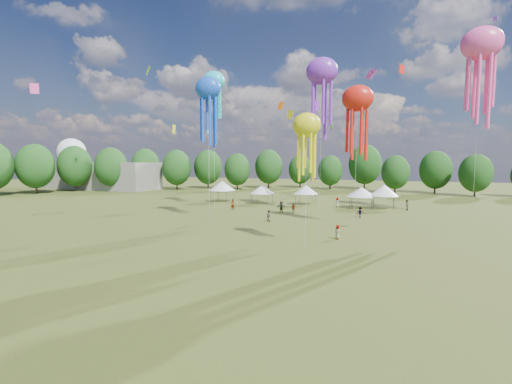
% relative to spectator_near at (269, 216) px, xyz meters
% --- Properties ---
extents(ground, '(300.00, 300.00, 0.00)m').
position_rel_spectator_near_xyz_m(ground, '(4.28, -35.56, -0.79)').
color(ground, '#384416').
rests_on(ground, ground).
extents(spectator_near, '(0.96, 0.88, 1.58)m').
position_rel_spectator_near_xyz_m(spectator_near, '(0.00, 0.00, 0.00)').
color(spectator_near, gray).
rests_on(spectator_near, ground).
extents(spectators_far, '(28.69, 27.41, 1.86)m').
position_rel_spectator_near_xyz_m(spectators_far, '(5.68, 10.00, 0.06)').
color(spectators_far, gray).
rests_on(spectators_far, ground).
extents(festival_tents, '(36.27, 6.40, 4.33)m').
position_rel_spectator_near_xyz_m(festival_tents, '(0.01, 19.08, 2.29)').
color(festival_tents, '#47474C').
rests_on(festival_tents, ground).
extents(show_kites, '(45.60, 29.74, 27.57)m').
position_rel_spectator_near_xyz_m(show_kites, '(9.75, 8.77, 18.65)').
color(show_kites, blue).
rests_on(show_kites, ground).
extents(small_kites, '(69.63, 59.09, 44.16)m').
position_rel_spectator_near_xyz_m(small_kites, '(4.39, 5.26, 29.14)').
color(small_kites, blue).
rests_on(small_kites, ground).
extents(treeline, '(201.57, 95.24, 13.43)m').
position_rel_spectator_near_xyz_m(treeline, '(0.41, 26.95, 5.75)').
color(treeline, '#38281C').
rests_on(treeline, ground).
extents(hangar, '(40.00, 12.00, 8.00)m').
position_rel_spectator_near_xyz_m(hangar, '(-67.72, 36.44, 3.21)').
color(hangar, gray).
rests_on(hangar, ground).
extents(radome, '(9.00, 9.00, 16.00)m').
position_rel_spectator_near_xyz_m(radome, '(-83.72, 42.44, 9.20)').
color(radome, white).
rests_on(radome, ground).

